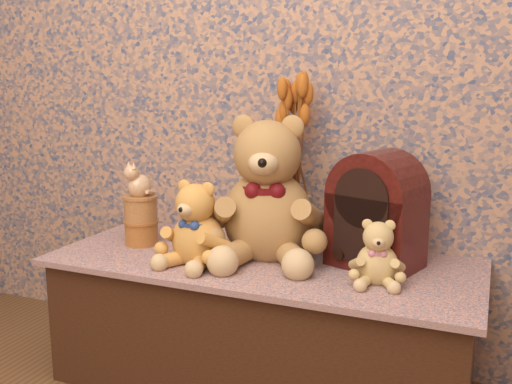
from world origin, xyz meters
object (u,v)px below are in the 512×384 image
at_px(teddy_small, 378,249).
at_px(ceramic_vase, 294,222).
at_px(biscuit_tin_lower, 142,233).
at_px(cathedral_radio, 377,209).
at_px(teddy_large, 268,181).
at_px(teddy_medium, 198,219).
at_px(cat_figurine, 139,179).

relative_size(teddy_small, ceramic_vase, 1.10).
height_order(teddy_small, biscuit_tin_lower, teddy_small).
xyz_separation_m(teddy_small, ceramic_vase, (-0.34, 0.23, -0.01)).
bearing_deg(cathedral_radio, teddy_large, -157.45).
distance_m(teddy_medium, teddy_small, 0.58).
bearing_deg(ceramic_vase, cat_figurine, -162.44).
distance_m(teddy_medium, biscuit_tin_lower, 0.33).
height_order(teddy_medium, ceramic_vase, teddy_medium).
bearing_deg(cathedral_radio, teddy_medium, -142.78).
bearing_deg(teddy_small, cathedral_radio, 91.37).
distance_m(teddy_large, teddy_small, 0.44).
height_order(ceramic_vase, cat_figurine, cat_figurine).
height_order(teddy_large, teddy_small, teddy_large).
bearing_deg(ceramic_vase, teddy_small, -34.33).
xyz_separation_m(cathedral_radio, biscuit_tin_lower, (-0.84, -0.08, -0.14)).
distance_m(teddy_medium, ceramic_vase, 0.37).
relative_size(teddy_medium, ceramic_vase, 1.56).
bearing_deg(teddy_medium, biscuit_tin_lower, 166.64).
distance_m(teddy_medium, cat_figurine, 0.33).
bearing_deg(teddy_large, cathedral_radio, -9.86).
bearing_deg(biscuit_tin_lower, teddy_small, -4.35).
xyz_separation_m(teddy_medium, cathedral_radio, (0.54, 0.19, 0.04)).
xyz_separation_m(teddy_medium, biscuit_tin_lower, (-0.29, 0.11, -0.10)).
distance_m(teddy_small, ceramic_vase, 0.41).
xyz_separation_m(biscuit_tin_lower, cat_figurine, (0.00, 0.00, 0.20)).
height_order(teddy_large, cathedral_radio, teddy_large).
xyz_separation_m(teddy_large, cat_figurine, (-0.48, -0.05, -0.01)).
xyz_separation_m(ceramic_vase, cat_figurine, (-0.53, -0.17, 0.15)).
relative_size(teddy_large, teddy_medium, 1.74).
bearing_deg(biscuit_tin_lower, cathedral_radio, 5.76).
bearing_deg(teddy_large, teddy_small, -31.59).
height_order(cathedral_radio, ceramic_vase, cathedral_radio).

